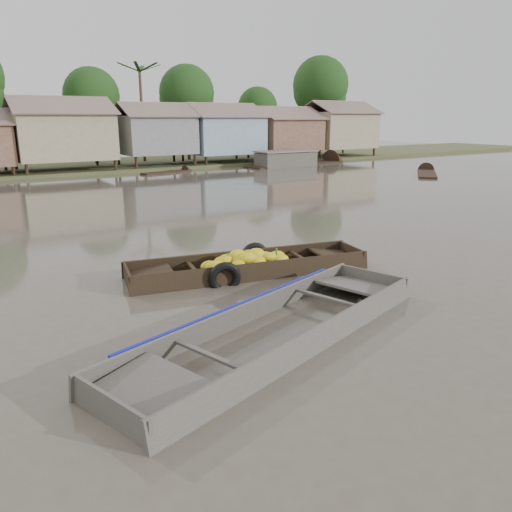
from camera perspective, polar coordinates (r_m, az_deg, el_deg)
ground at (r=11.13m, az=-0.46°, el=-5.29°), size 120.00×120.00×0.00m
riverbank at (r=41.58m, az=-21.28°, el=13.36°), size 120.00×12.47×10.22m
banana_boat at (r=13.06m, az=-1.22°, el=-1.17°), size 6.53×2.77×0.89m
viewer_boat at (r=9.44m, az=2.49°, el=-8.92°), size 7.60×3.95×0.59m
distant_boats at (r=39.76m, az=0.71°, el=10.22°), size 36.32×14.81×1.38m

